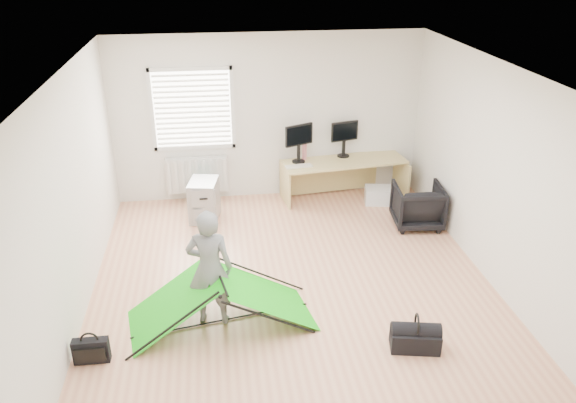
{
  "coord_description": "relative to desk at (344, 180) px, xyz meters",
  "views": [
    {
      "loc": [
        -0.87,
        -5.99,
        4.0
      ],
      "look_at": [
        0.0,
        0.4,
        0.95
      ],
      "focal_mm": 35.0,
      "sensor_mm": 36.0,
      "label": 1
    }
  ],
  "objects": [
    {
      "name": "tote_bag",
      "position": [
        -2.34,
        -0.14,
        -0.14
      ],
      "size": [
        0.36,
        0.2,
        0.4
      ],
      "primitive_type": "cube",
      "rotation": [
        0.0,
        0.0,
        -0.15
      ],
      "color": "#1F927A",
      "rests_on": "ground"
    },
    {
      "name": "ground",
      "position": [
        -1.21,
        -2.38,
        -0.34
      ],
      "size": [
        5.5,
        5.5,
        0.0
      ],
      "primitive_type": "plane",
      "color": "tan",
      "rests_on": "ground"
    },
    {
      "name": "kite",
      "position": [
        -2.12,
        -3.08,
        -0.02
      ],
      "size": [
        2.18,
        1.25,
        0.64
      ],
      "primitive_type": null,
      "rotation": [
        0.0,
        0.0,
        0.18
      ],
      "color": "#17C012",
      "rests_on": "ground"
    },
    {
      "name": "white_box",
      "position": [
        -2.07,
        -2.36,
        -0.3
      ],
      "size": [
        0.12,
        0.12,
        0.09
      ],
      "primitive_type": "cube",
      "rotation": [
        0.0,
        0.0,
        -0.4
      ],
      "color": "silver",
      "rests_on": "ground"
    },
    {
      "name": "desk",
      "position": [
        0.0,
        0.0,
        0.0
      ],
      "size": [
        2.07,
        0.87,
        0.68
      ],
      "primitive_type": "cube",
      "rotation": [
        0.0,
        0.0,
        0.12
      ],
      "color": "tan",
      "rests_on": "ground"
    },
    {
      "name": "filing_cabinet",
      "position": [
        -2.3,
        -0.43,
        -0.02
      ],
      "size": [
        0.5,
        0.61,
        0.64
      ],
      "primitive_type": "cube",
      "rotation": [
        0.0,
        0.0,
        -0.19
      ],
      "color": "#949598",
      "rests_on": "ground"
    },
    {
      "name": "laptop_bag",
      "position": [
        -3.47,
        -3.57,
        -0.2
      ],
      "size": [
        0.37,
        0.11,
        0.27
      ],
      "primitive_type": "cube",
      "rotation": [
        0.0,
        0.0,
        -0.01
      ],
      "color": "black",
      "rests_on": "ground"
    },
    {
      "name": "monitor_left",
      "position": [
        -0.76,
        0.04,
        0.58
      ],
      "size": [
        0.49,
        0.29,
        0.47
      ],
      "primitive_type": "cube",
      "rotation": [
        0.0,
        0.0,
        0.41
      ],
      "color": "black",
      "rests_on": "desk"
    },
    {
      "name": "back_wall",
      "position": [
        -1.21,
        0.37,
        1.01
      ],
      "size": [
        5.0,
        0.02,
        2.7
      ],
      "primitive_type": "cube",
      "color": "silver",
      "rests_on": "ground"
    },
    {
      "name": "keyboard",
      "position": [
        -0.79,
        -0.17,
        0.35
      ],
      "size": [
        0.45,
        0.2,
        0.02
      ],
      "primitive_type": "cube",
      "rotation": [
        0.0,
        0.0,
        0.12
      ],
      "color": "beige",
      "rests_on": "desk"
    },
    {
      "name": "radiator",
      "position": [
        -2.41,
        0.29,
        0.11
      ],
      "size": [
        1.0,
        0.12,
        0.6
      ],
      "primitive_type": "cube",
      "color": "silver",
      "rests_on": "back_wall"
    },
    {
      "name": "window",
      "position": [
        -2.41,
        0.33,
        1.21
      ],
      "size": [
        1.2,
        0.06,
        1.2
      ],
      "primitive_type": "cube",
      "color": "silver",
      "rests_on": "back_wall"
    },
    {
      "name": "person",
      "position": [
        -2.22,
        -3.04,
        0.36
      ],
      "size": [
        0.56,
        0.41,
        1.4
      ],
      "primitive_type": "imported",
      "rotation": [
        0.0,
        0.0,
        2.99
      ],
      "color": "slate",
      "rests_on": "ground"
    },
    {
      "name": "duffel_bag",
      "position": [
        -0.09,
        -3.83,
        -0.23
      ],
      "size": [
        0.56,
        0.36,
        0.23
      ],
      "primitive_type": "cube",
      "rotation": [
        0.0,
        0.0,
        -0.2
      ],
      "color": "black",
      "rests_on": "ground"
    },
    {
      "name": "thermos",
      "position": [
        -0.65,
        0.15,
        0.48
      ],
      "size": [
        0.1,
        0.1,
        0.27
      ],
      "primitive_type": "cylinder",
      "rotation": [
        0.0,
        0.0,
        0.43
      ],
      "color": "#B7676A",
      "rests_on": "desk"
    },
    {
      "name": "storage_crate",
      "position": [
        0.56,
        -0.23,
        -0.21
      ],
      "size": [
        0.53,
        0.41,
        0.27
      ],
      "primitive_type": "cube",
      "rotation": [
        0.0,
        0.0,
        -0.18
      ],
      "color": "silver",
      "rests_on": "ground"
    },
    {
      "name": "office_chair",
      "position": [
        0.89,
        -1.08,
        -0.01
      ],
      "size": [
        0.77,
        0.79,
        0.66
      ],
      "primitive_type": "imported",
      "rotation": [
        0.0,
        0.0,
        3.04
      ],
      "color": "black",
      "rests_on": "ground"
    },
    {
      "name": "monitor_right",
      "position": [
        0.02,
        0.2,
        0.56
      ],
      "size": [
        0.48,
        0.21,
        0.45
      ],
      "primitive_type": "cube",
      "rotation": [
        0.0,
        0.0,
        0.24
      ],
      "color": "black",
      "rests_on": "desk"
    }
  ]
}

